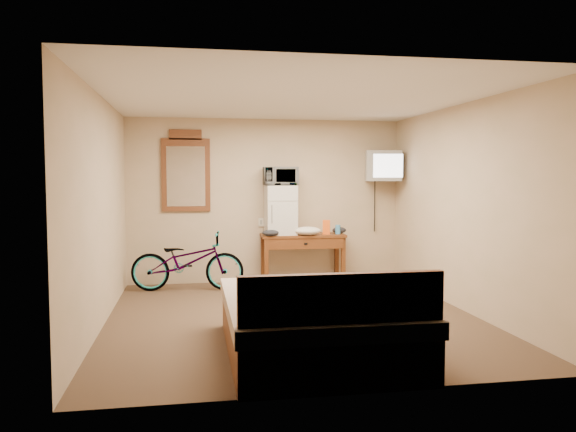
% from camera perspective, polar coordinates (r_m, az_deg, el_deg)
% --- Properties ---
extents(room, '(4.60, 4.64, 2.50)m').
position_cam_1_polar(room, '(6.39, 0.48, 0.69)').
color(room, '#463623').
rests_on(room, ground).
extents(desk, '(1.28, 0.52, 0.75)m').
position_cam_1_polar(desk, '(8.51, 1.55, -2.73)').
color(desk, brown).
rests_on(desk, floor).
extents(mini_fridge, '(0.45, 0.45, 0.74)m').
position_cam_1_polar(mini_fridge, '(8.46, -0.76, 0.62)').
color(mini_fridge, silver).
rests_on(mini_fridge, desk).
extents(microwave, '(0.50, 0.34, 0.28)m').
position_cam_1_polar(microwave, '(8.45, -0.76, 4.07)').
color(microwave, silver).
rests_on(microwave, mini_fridge).
extents(snack_bag, '(0.12, 0.09, 0.22)m').
position_cam_1_polar(snack_bag, '(8.51, 3.92, -1.13)').
color(snack_bag, '#FE6116').
rests_on(snack_bag, desk).
extents(blue_cup, '(0.08, 0.08, 0.14)m').
position_cam_1_polar(blue_cup, '(8.58, 5.08, -1.36)').
color(blue_cup, '#3C90CE').
rests_on(blue_cup, desk).
extents(cloth_cream, '(0.41, 0.31, 0.13)m').
position_cam_1_polar(cloth_cream, '(8.39, 1.98, -1.52)').
color(cloth_cream, white).
rests_on(cloth_cream, desk).
extents(cloth_dark_a, '(0.25, 0.19, 0.09)m').
position_cam_1_polar(cloth_dark_a, '(8.25, -1.78, -1.72)').
color(cloth_dark_a, black).
rests_on(cloth_dark_a, desk).
extents(cloth_dark_b, '(0.21, 0.18, 0.10)m').
position_cam_1_polar(cloth_dark_b, '(8.67, 5.23, -1.44)').
color(cloth_dark_b, black).
rests_on(cloth_dark_b, desk).
extents(crt_television, '(0.62, 0.65, 0.46)m').
position_cam_1_polar(crt_television, '(8.80, 9.63, 5.02)').
color(crt_television, black).
rests_on(crt_television, room).
extents(wall_mirror, '(0.72, 0.04, 1.22)m').
position_cam_1_polar(wall_mirror, '(8.55, -10.34, 4.43)').
color(wall_mirror, brown).
rests_on(wall_mirror, room).
extents(bicycle, '(1.64, 0.72, 0.84)m').
position_cam_1_polar(bicycle, '(8.13, -10.17, -4.56)').
color(bicycle, black).
rests_on(bicycle, floor).
extents(bed, '(1.63, 2.16, 0.90)m').
position_cam_1_polar(bed, '(5.21, 2.87, -10.78)').
color(bed, brown).
rests_on(bed, floor).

